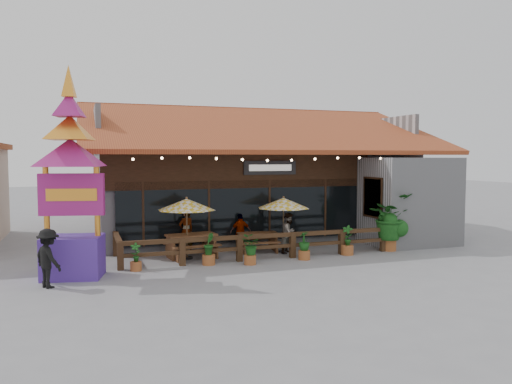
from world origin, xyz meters
name	(u,v)px	position (x,y,z in m)	size (l,w,h in m)	color
ground	(299,254)	(0.00, 0.00, 0.00)	(100.00, 100.00, 0.00)	gray
restaurant_building	(250,186)	(0.26, 6.61, 2.21)	(15.50, 14.73, 6.09)	#B5B5BA
patio_railing	(244,242)	(-2.25, -0.27, 0.61)	(10.00, 2.60, 0.92)	#462B19
umbrella_left	(187,205)	(-4.12, 0.60, 1.93)	(2.68, 2.68, 2.22)	brown
umbrella_right	(284,203)	(-0.39, 0.62, 1.87)	(2.22, 2.22, 2.14)	brown
picnic_table_left	(191,242)	(-3.93, 0.76, 0.57)	(1.95, 1.75, 0.85)	brown
picnic_table_right	(258,239)	(-1.29, 1.03, 0.49)	(1.65, 1.46, 0.73)	brown
thai_sign_tower	(71,158)	(-7.91, -1.05, 3.59)	(3.01, 3.01, 6.80)	#4F2A9C
tropical_plant	(390,218)	(3.60, -0.45, 1.27)	(2.06, 1.97, 2.23)	#9B552A
diner_a	(186,231)	(-3.95, 1.60, 0.84)	(0.61, 0.40, 1.68)	#381F11
diner_b	(289,233)	(-0.28, 0.34, 0.77)	(0.75, 0.58, 1.53)	#381F11
diner_c	(241,232)	(-1.78, 1.66, 0.71)	(0.83, 0.34, 1.41)	#381F11
pedestrian	(48,258)	(-8.54, -2.08, 0.82)	(1.07, 0.61, 1.65)	black
planter_a	(136,259)	(-6.04, -0.77, 0.38)	(0.37, 0.37, 0.90)	#9B552A
planter_b	(209,251)	(-3.64, -0.67, 0.49)	(0.44, 0.48, 1.07)	#9B552A
planter_c	(250,248)	(-2.31, -1.09, 0.56)	(0.78, 0.74, 1.00)	#9B552A
planter_d	(304,246)	(-0.24, -0.95, 0.49)	(0.52, 0.52, 1.01)	#9B552A
planter_e	(347,242)	(1.63, -0.69, 0.46)	(0.47, 0.47, 1.11)	#9B552A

